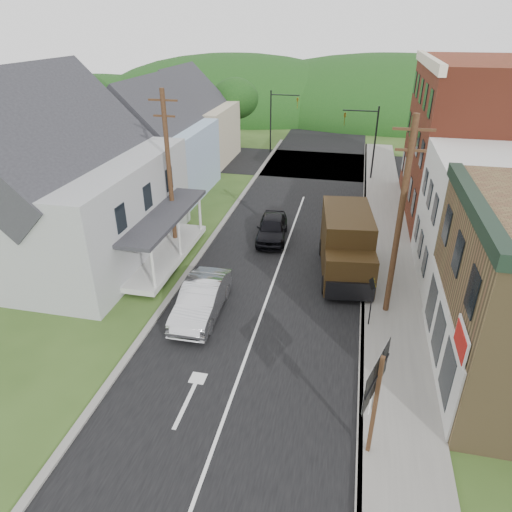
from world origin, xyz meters
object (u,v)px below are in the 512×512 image
Objects in this scene: silver_sedan at (202,300)px; route_sign_cluster at (375,392)px; warning_sign at (372,295)px; delivery_van at (346,245)px; dark_sedan at (272,228)px.

route_sign_cluster reaches higher than silver_sedan.
delivery_van is at bearing 80.39° from warning_sign.
delivery_van is at bearing 114.85° from route_sign_cluster.
dark_sedan is 9.94m from warning_sign.
dark_sedan is at bearing 136.13° from delivery_van.
silver_sedan is 8.16m from delivery_van.
silver_sedan is 1.31× the size of route_sign_cluster.
dark_sedan is 15.97m from route_sign_cluster.
delivery_van is (4.55, -3.43, 0.96)m from dark_sedan.
route_sign_cluster is at bearing -40.85° from silver_sedan.
silver_sedan is 2.03× the size of warning_sign.
delivery_van is 11.45m from route_sign_cluster.
warning_sign is (7.46, 0.64, 0.88)m from silver_sedan.
delivery_van is 2.59× the size of warning_sign.
dark_sedan is 0.70× the size of delivery_van.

